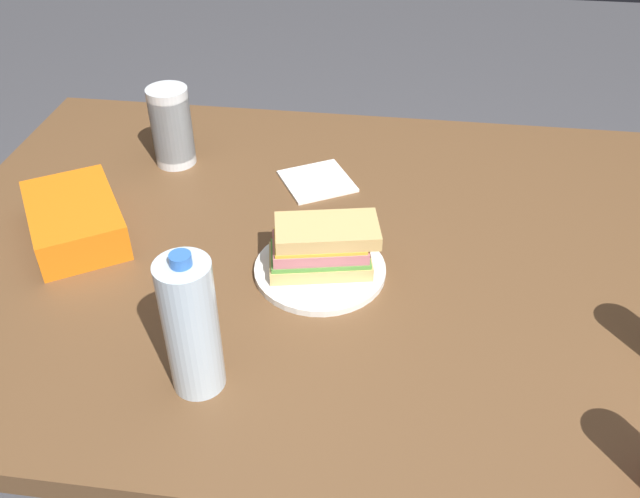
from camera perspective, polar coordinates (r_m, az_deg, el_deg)
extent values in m
plane|color=#4C4C51|center=(1.77, 2.25, -19.72)|extent=(8.00, 8.00, 0.00)
cube|color=brown|center=(1.22, 3.08, -0.66)|extent=(1.56, 1.04, 0.04)
cylinder|color=brown|center=(1.95, -16.87, 0.30)|extent=(0.07, 0.07, 0.72)
cylinder|color=brown|center=(1.91, 25.37, -3.13)|extent=(0.07, 0.07, 0.72)
cylinder|color=white|center=(1.15, 0.00, -1.74)|extent=(0.22, 0.22, 0.01)
cube|color=#DBB26B|center=(1.14, 0.00, -1.04)|extent=(0.18, 0.12, 0.02)
cube|color=#599E3F|center=(1.13, 0.00, -0.40)|extent=(0.18, 0.12, 0.01)
cube|color=#C6727A|center=(1.12, 0.00, 0.16)|extent=(0.17, 0.11, 0.02)
cube|color=yellow|center=(1.11, 0.00, 0.69)|extent=(0.16, 0.11, 0.01)
cube|color=#DBB26B|center=(1.11, 0.60, 1.53)|extent=(0.18, 0.12, 0.02)
cube|color=orange|center=(1.29, -19.98, 2.35)|extent=(0.25, 0.27, 0.07)
cylinder|color=silver|center=(1.47, -12.22, 8.81)|extent=(0.08, 0.08, 0.09)
cylinder|color=silver|center=(1.46, -12.31, 9.43)|extent=(0.08, 0.08, 0.09)
cylinder|color=silver|center=(1.45, -12.41, 10.05)|extent=(0.08, 0.08, 0.09)
cylinder|color=silver|center=(1.44, -12.50, 10.69)|extent=(0.08, 0.08, 0.09)
cylinder|color=silver|center=(1.43, -12.60, 11.33)|extent=(0.08, 0.08, 0.09)
cylinder|color=silver|center=(0.92, -10.80, -6.51)|extent=(0.07, 0.07, 0.21)
cylinder|color=blue|center=(0.84, -11.69, -0.90)|extent=(0.03, 0.03, 0.02)
cube|color=white|center=(1.38, -0.25, 5.74)|extent=(0.18, 0.18, 0.01)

